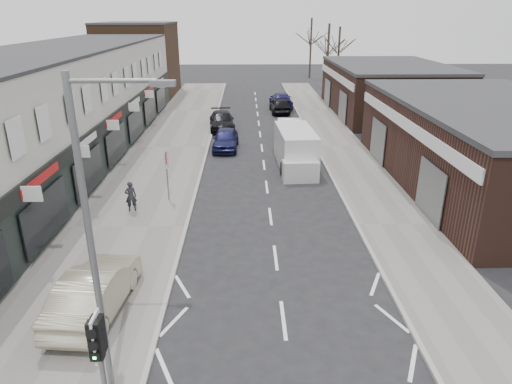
{
  "coord_description": "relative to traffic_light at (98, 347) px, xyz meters",
  "views": [
    {
      "loc": [
        -1.15,
        -10.07,
        9.18
      ],
      "look_at": [
        -0.77,
        6.62,
        2.6
      ],
      "focal_mm": 32.0,
      "sensor_mm": 36.0,
      "label": 1
    }
  ],
  "objects": [
    {
      "name": "street_lamp",
      "position": [
        -0.13,
        1.22,
        2.2
      ],
      "size": [
        2.23,
        0.22,
        8.0
      ],
      "color": "slate",
      "rests_on": "pavement_left"
    },
    {
      "name": "pedestrian",
      "position": [
        -2.37,
        12.58,
        -1.54
      ],
      "size": [
        0.64,
        0.53,
        1.51
      ],
      "primitive_type": "imported",
      "rotation": [
        0.0,
        0.0,
        3.5
      ],
      "color": "black",
      "rests_on": "pavement_left"
    },
    {
      "name": "brick_block_far",
      "position": [
        -9.1,
        47.02,
        1.59
      ],
      "size": [
        8.0,
        10.0,
        8.0
      ],
      "primitive_type": "cube",
      "color": "#412B1C",
      "rests_on": "ground"
    },
    {
      "name": "parked_car_left_b",
      "position": [
        1.23,
        29.83,
        -1.69
      ],
      "size": [
        2.42,
        5.12,
        1.44
      ],
      "primitive_type": "imported",
      "rotation": [
        0.0,
        0.0,
        0.08
      ],
      "color": "black",
      "rests_on": "ground"
    },
    {
      "name": "pavement_right",
      "position": [
        10.15,
        24.02,
        -2.35
      ],
      "size": [
        3.5,
        64.0,
        0.12
      ],
      "primitive_type": "cube",
      "color": "slate",
      "rests_on": "ground"
    },
    {
      "name": "warning_sign",
      "position": [
        -0.76,
        14.02,
        -0.21
      ],
      "size": [
        0.12,
        0.8,
        2.7
      ],
      "color": "slate",
      "rests_on": "pavement_left"
    },
    {
      "name": "shop_terrace_left",
      "position": [
        -9.1,
        21.52,
        1.14
      ],
      "size": [
        8.0,
        41.0,
        7.1
      ],
      "primitive_type": "cube",
      "color": "beige",
      "rests_on": "ground"
    },
    {
      "name": "tree_far_a",
      "position": [
        13.4,
        50.02,
        -2.41
      ],
      "size": [
        3.6,
        3.6,
        8.0
      ],
      "primitive_type": null,
      "color": "#382D26",
      "rests_on": "ground"
    },
    {
      "name": "sedan_on_pavement",
      "position": [
        -1.64,
        4.49,
        -1.53
      ],
      "size": [
        2.04,
        4.77,
        1.53
      ],
      "primitive_type": "imported",
      "rotation": [
        0.0,
        0.0,
        3.05
      ],
      "color": "#ACA389",
      "rests_on": "pavement_left"
    },
    {
      "name": "right_unit_near",
      "position": [
        16.9,
        16.02,
        -0.16
      ],
      "size": [
        10.0,
        18.0,
        4.5
      ],
      "primitive_type": "cube",
      "color": "#362018",
      "rests_on": "ground"
    },
    {
      "name": "traffic_light",
      "position": [
        0.0,
        0.0,
        0.0
      ],
      "size": [
        0.28,
        0.6,
        3.1
      ],
      "color": "slate",
      "rests_on": "pavement_left"
    },
    {
      "name": "parked_car_right_a",
      "position": [
        6.6,
        26.7,
        -1.59
      ],
      "size": [
        2.17,
        5.14,
        1.65
      ],
      "primitive_type": "imported",
      "rotation": [
        0.0,
        0.0,
        3.06
      ],
      "color": "white",
      "rests_on": "ground"
    },
    {
      "name": "right_unit_far",
      "position": [
        16.9,
        36.02,
        -0.16
      ],
      "size": [
        10.0,
        16.0,
        4.5
      ],
      "primitive_type": "cube",
      "color": "#362018",
      "rests_on": "ground"
    },
    {
      "name": "parked_car_right_b",
      "position": [
        6.6,
        36.52,
        -1.66
      ],
      "size": [
        1.93,
        4.48,
        1.51
      ],
      "primitive_type": "imported",
      "rotation": [
        0.0,
        0.0,
        3.18
      ],
      "color": "black",
      "rests_on": "ground"
    },
    {
      "name": "ground",
      "position": [
        4.4,
        2.02,
        -2.41
      ],
      "size": [
        160.0,
        160.0,
        0.0
      ],
      "primitive_type": "plane",
      "color": "black",
      "rests_on": "ground"
    },
    {
      "name": "tree_far_c",
      "position": [
        12.9,
        62.02,
        -2.41
      ],
      "size": [
        3.6,
        3.6,
        8.5
      ],
      "primitive_type": null,
      "color": "#382D26",
      "rests_on": "ground"
    },
    {
      "name": "white_van",
      "position": [
        6.4,
        19.68,
        -1.3
      ],
      "size": [
        2.41,
        6.16,
        2.36
      ],
      "rotation": [
        0.0,
        0.0,
        0.06
      ],
      "color": "silver",
      "rests_on": "ground"
    },
    {
      "name": "pavement_left",
      "position": [
        -2.35,
        24.02,
        -2.35
      ],
      "size": [
        5.5,
        64.0,
        0.12
      ],
      "primitive_type": "cube",
      "color": "slate",
      "rests_on": "ground"
    },
    {
      "name": "parked_car_right_c",
      "position": [
        6.9,
        39.12,
        -1.64
      ],
      "size": [
        2.26,
        5.37,
        1.55
      ],
      "primitive_type": "imported",
      "rotation": [
        0.0,
        0.0,
        3.16
      ],
      "color": "#14133C",
      "rests_on": "ground"
    },
    {
      "name": "parked_car_left_a",
      "position": [
        1.79,
        23.83,
        -1.68
      ],
      "size": [
        1.9,
        4.35,
        1.46
      ],
      "primitive_type": "imported",
      "rotation": [
        0.0,
        0.0,
        -0.04
      ],
      "color": "#141641",
      "rests_on": "ground"
    },
    {
      "name": "tree_far_b",
      "position": [
        15.9,
        56.02,
        -2.41
      ],
      "size": [
        3.6,
        3.6,
        7.5
      ],
      "primitive_type": null,
      "color": "#382D26",
      "rests_on": "ground"
    }
  ]
}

